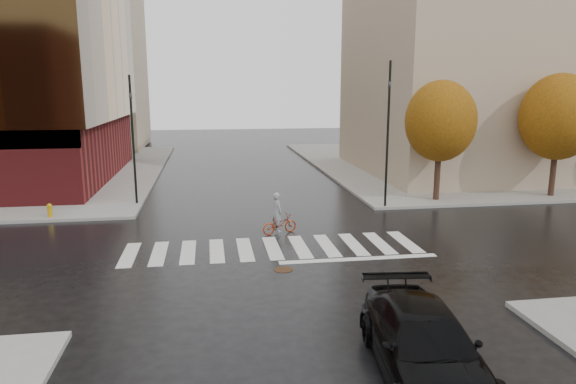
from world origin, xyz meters
The scene contains 13 objects.
ground centered at (0.00, 0.00, 0.00)m, with size 120.00×120.00×0.00m, color black.
sidewalk_ne centered at (21.00, 21.00, 0.07)m, with size 30.00×30.00×0.15m, color gray.
crosswalk centered at (0.00, 0.50, 0.01)m, with size 12.00×3.00×0.01m, color silver.
building_ne_tan centered at (17.00, 17.00, 9.15)m, with size 16.00×16.00×18.00m, color tan.
building_nw_far centered at (-16.00, 37.00, 10.15)m, with size 14.00×12.00×20.00m, color tan.
tree_ne_a centered at (10.00, 7.40, 4.46)m, with size 3.80×3.80×6.50m.
tree_ne_b centered at (17.00, 7.40, 4.62)m, with size 4.20×4.20×6.89m.
sedan centered at (2.11, -9.13, 0.76)m, with size 2.12×5.22×1.51m, color black.
cyclist centered at (0.51, 2.50, 0.62)m, with size 1.71×1.08×1.83m.
traffic_light_nw centered at (-6.30, 9.00, 3.93)m, with size 0.17×0.14×6.73m.
traffic_light_ne centered at (6.67, 6.30, 4.38)m, with size 0.19×0.21×7.41m.
fire_hydrant centered at (-10.00, 6.50, 0.52)m, with size 0.24×0.24×0.67m.
manhole centered at (0.06, -2.00, 0.01)m, with size 0.67×0.67×0.01m, color #472D19.
Camera 1 is at (-2.39, -18.82, 6.25)m, focal length 32.00 mm.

